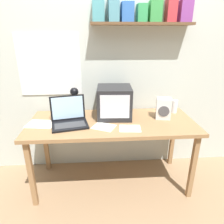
{
  "coord_description": "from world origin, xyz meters",
  "views": [
    {
      "loc": [
        -0.13,
        -1.83,
        1.55
      ],
      "look_at": [
        0.0,
        0.0,
        0.84
      ],
      "focal_mm": 32.0,
      "sensor_mm": 36.0,
      "label": 1
    }
  ],
  "objects_px": {
    "corner_desk": "(112,127)",
    "laptop": "(69,117)",
    "space_heater": "(163,108)",
    "loose_paper_near_monitor": "(104,127)",
    "open_notebook": "(130,128)",
    "loose_paper_near_laptop": "(41,124)",
    "crt_monitor": "(114,102)",
    "desk_lamp": "(74,98)",
    "juice_glass": "(174,107)"
  },
  "relations": [
    {
      "from": "crt_monitor",
      "to": "loose_paper_near_monitor",
      "type": "bearing_deg",
      "value": -112.31
    },
    {
      "from": "loose_paper_near_monitor",
      "to": "crt_monitor",
      "type": "bearing_deg",
      "value": 64.79
    },
    {
      "from": "juice_glass",
      "to": "loose_paper_near_laptop",
      "type": "xyz_separation_m",
      "value": [
        -1.4,
        -0.22,
        -0.06
      ]
    },
    {
      "from": "open_notebook",
      "to": "corner_desk",
      "type": "bearing_deg",
      "value": 130.63
    },
    {
      "from": "corner_desk",
      "to": "loose_paper_near_monitor",
      "type": "height_order",
      "value": "loose_paper_near_monitor"
    },
    {
      "from": "laptop",
      "to": "juice_glass",
      "type": "relative_size",
      "value": 2.69
    },
    {
      "from": "desk_lamp",
      "to": "loose_paper_near_laptop",
      "type": "xyz_separation_m",
      "value": [
        -0.31,
        -0.2,
        -0.19
      ]
    },
    {
      "from": "desk_lamp",
      "to": "corner_desk",
      "type": "bearing_deg",
      "value": -42.9
    },
    {
      "from": "corner_desk",
      "to": "loose_paper_near_monitor",
      "type": "relative_size",
      "value": 6.6
    },
    {
      "from": "loose_paper_near_laptop",
      "to": "space_heater",
      "type": "bearing_deg",
      "value": 3.04
    },
    {
      "from": "loose_paper_near_monitor",
      "to": "open_notebook",
      "type": "height_order",
      "value": "same"
    },
    {
      "from": "space_heater",
      "to": "loose_paper_near_monitor",
      "type": "distance_m",
      "value": 0.65
    },
    {
      "from": "crt_monitor",
      "to": "laptop",
      "type": "height_order",
      "value": "crt_monitor"
    },
    {
      "from": "laptop",
      "to": "loose_paper_near_monitor",
      "type": "height_order",
      "value": "laptop"
    },
    {
      "from": "loose_paper_near_monitor",
      "to": "open_notebook",
      "type": "bearing_deg",
      "value": -12.5
    },
    {
      "from": "crt_monitor",
      "to": "desk_lamp",
      "type": "height_order",
      "value": "crt_monitor"
    },
    {
      "from": "corner_desk",
      "to": "laptop",
      "type": "xyz_separation_m",
      "value": [
        -0.42,
        -0.02,
        0.13
      ]
    },
    {
      "from": "crt_monitor",
      "to": "space_heater",
      "type": "distance_m",
      "value": 0.51
    },
    {
      "from": "space_heater",
      "to": "open_notebook",
      "type": "distance_m",
      "value": 0.45
    },
    {
      "from": "corner_desk",
      "to": "laptop",
      "type": "relative_size",
      "value": 4.31
    },
    {
      "from": "space_heater",
      "to": "loose_paper_near_laptop",
      "type": "distance_m",
      "value": 1.23
    },
    {
      "from": "laptop",
      "to": "desk_lamp",
      "type": "distance_m",
      "value": 0.24
    },
    {
      "from": "space_heater",
      "to": "open_notebook",
      "type": "xyz_separation_m",
      "value": [
        -0.38,
        -0.22,
        -0.11
      ]
    },
    {
      "from": "corner_desk",
      "to": "space_heater",
      "type": "relative_size",
      "value": 7.64
    },
    {
      "from": "laptop",
      "to": "loose_paper_near_laptop",
      "type": "relative_size",
      "value": 1.31
    },
    {
      "from": "crt_monitor",
      "to": "open_notebook",
      "type": "relative_size",
      "value": 1.72
    },
    {
      "from": "desk_lamp",
      "to": "juice_glass",
      "type": "xyz_separation_m",
      "value": [
        1.08,
        0.02,
        -0.13
      ]
    },
    {
      "from": "desk_lamp",
      "to": "juice_glass",
      "type": "distance_m",
      "value": 1.09
    },
    {
      "from": "laptop",
      "to": "open_notebook",
      "type": "bearing_deg",
      "value": -27.36
    },
    {
      "from": "loose_paper_near_monitor",
      "to": "laptop",
      "type": "bearing_deg",
      "value": 162.98
    },
    {
      "from": "crt_monitor",
      "to": "open_notebook",
      "type": "bearing_deg",
      "value": -65.27
    },
    {
      "from": "laptop",
      "to": "open_notebook",
      "type": "xyz_separation_m",
      "value": [
        0.57,
        -0.16,
        -0.06
      ]
    },
    {
      "from": "juice_glass",
      "to": "open_notebook",
      "type": "bearing_deg",
      "value": -145.48
    },
    {
      "from": "juice_glass",
      "to": "open_notebook",
      "type": "xyz_separation_m",
      "value": [
        -0.55,
        -0.38,
        -0.06
      ]
    },
    {
      "from": "laptop",
      "to": "juice_glass",
      "type": "bearing_deg",
      "value": -0.94
    },
    {
      "from": "crt_monitor",
      "to": "laptop",
      "type": "xyz_separation_m",
      "value": [
        -0.45,
        -0.15,
        -0.09
      ]
    },
    {
      "from": "corner_desk",
      "to": "open_notebook",
      "type": "height_order",
      "value": "open_notebook"
    },
    {
      "from": "juice_glass",
      "to": "corner_desk",
      "type": "bearing_deg",
      "value": -164.17
    },
    {
      "from": "space_heater",
      "to": "loose_paper_near_laptop",
      "type": "bearing_deg",
      "value": -164.08
    },
    {
      "from": "corner_desk",
      "to": "crt_monitor",
      "type": "distance_m",
      "value": 0.26
    },
    {
      "from": "loose_paper_near_laptop",
      "to": "crt_monitor",
      "type": "bearing_deg",
      "value": 11.31
    },
    {
      "from": "space_heater",
      "to": "open_notebook",
      "type": "relative_size",
      "value": 1.04
    },
    {
      "from": "corner_desk",
      "to": "open_notebook",
      "type": "distance_m",
      "value": 0.25
    },
    {
      "from": "corner_desk",
      "to": "crt_monitor",
      "type": "bearing_deg",
      "value": 75.44
    },
    {
      "from": "juice_glass",
      "to": "space_heater",
      "type": "relative_size",
      "value": 0.66
    },
    {
      "from": "laptop",
      "to": "corner_desk",
      "type": "bearing_deg",
      "value": -8.9
    },
    {
      "from": "loose_paper_near_monitor",
      "to": "space_heater",
      "type": "bearing_deg",
      "value": 15.46
    },
    {
      "from": "laptop",
      "to": "loose_paper_near_laptop",
      "type": "distance_m",
      "value": 0.28
    },
    {
      "from": "juice_glass",
      "to": "loose_paper_near_monitor",
      "type": "relative_size",
      "value": 0.57
    },
    {
      "from": "corner_desk",
      "to": "crt_monitor",
      "type": "relative_size",
      "value": 4.59
    }
  ]
}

